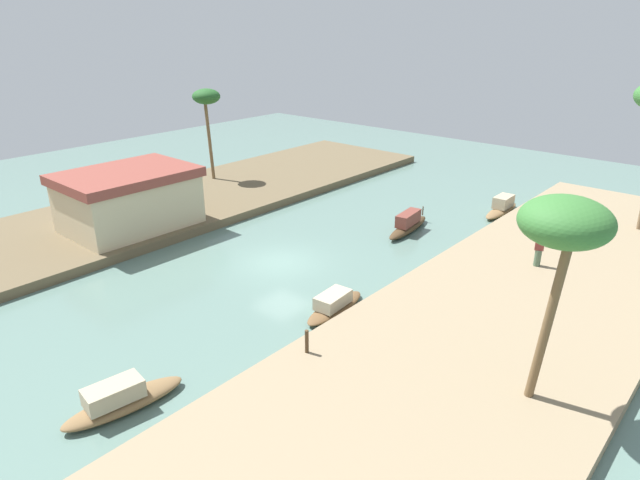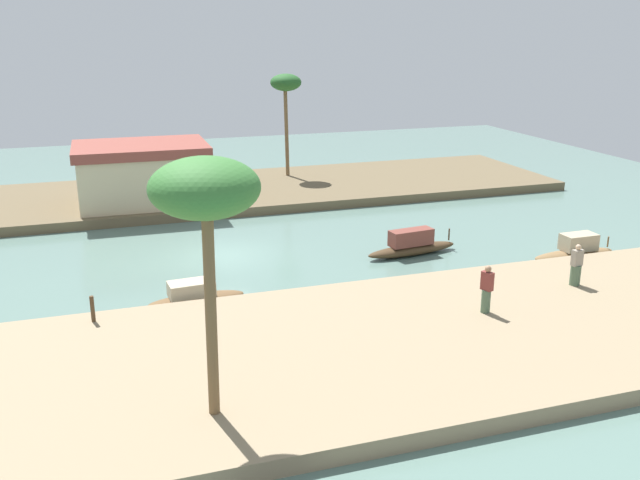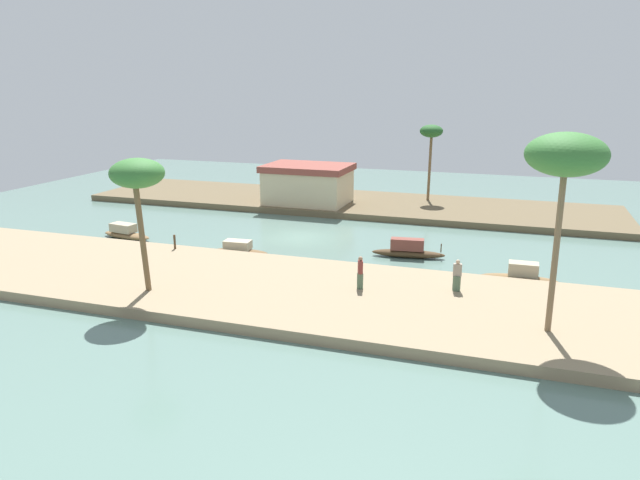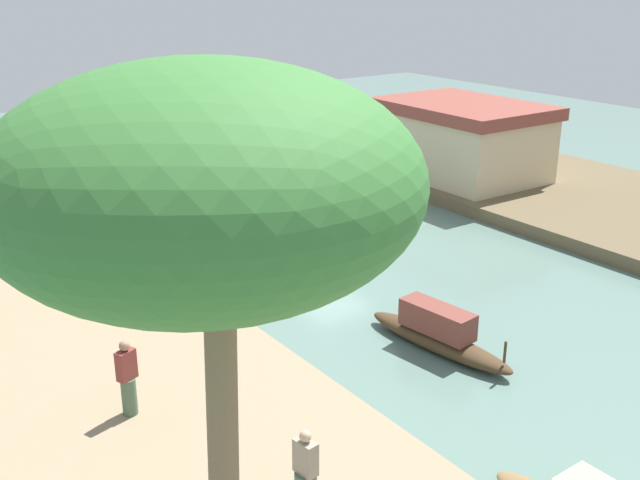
% 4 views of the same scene
% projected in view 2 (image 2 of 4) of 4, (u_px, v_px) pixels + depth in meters
% --- Properties ---
extents(river_water, '(69.32, 69.32, 0.00)m').
position_uv_depth(river_water, '(225.00, 256.00, 31.99)').
color(river_water, slate).
rests_on(river_water, ground).
extents(riverbank_left, '(46.33, 10.43, 0.52)m').
position_uv_depth(riverbank_left, '(295.00, 359.00, 21.48)').
color(riverbank_left, '#937F60').
rests_on(riverbank_left, ground).
extents(riverbank_right, '(46.33, 10.43, 0.52)m').
position_uv_depth(riverbank_right, '(189.00, 195.00, 42.34)').
color(riverbank_right, brown).
rests_on(riverbank_right, ground).
extents(sampan_with_tall_canopy, '(4.15, 1.05, 1.16)m').
position_uv_depth(sampan_with_tall_canopy, '(576.00, 250.00, 31.43)').
color(sampan_with_tall_canopy, brown).
rests_on(sampan_with_tall_canopy, river_water).
extents(sampan_foreground, '(4.65, 1.42, 1.21)m').
position_uv_depth(sampan_foreground, '(412.00, 245.00, 31.95)').
color(sampan_foreground, '#47331E').
rests_on(sampan_foreground, river_water).
extents(sampan_downstream_large, '(3.77, 1.36, 0.93)m').
position_uv_depth(sampan_downstream_large, '(195.00, 296.00, 26.30)').
color(sampan_downstream_large, brown).
rests_on(sampan_downstream_large, river_water).
extents(person_on_near_bank, '(0.41, 0.47, 1.71)m').
position_uv_depth(person_on_near_bank, '(486.00, 291.00, 24.13)').
color(person_on_near_bank, '#4C664C').
rests_on(person_on_near_bank, riverbank_left).
extents(person_by_mooring, '(0.45, 0.45, 1.63)m').
position_uv_depth(person_by_mooring, '(576.00, 268.00, 26.73)').
color(person_by_mooring, '#4C664C').
rests_on(person_by_mooring, riverbank_left).
extents(mooring_post, '(0.14, 0.14, 0.91)m').
position_uv_depth(mooring_post, '(93.00, 309.00, 23.47)').
color(mooring_post, '#4C3823').
rests_on(mooring_post, riverbank_left).
extents(palm_tree_left_near, '(2.62, 2.62, 6.72)m').
position_uv_depth(palm_tree_left_near, '(205.00, 194.00, 16.16)').
color(palm_tree_left_near, brown).
rests_on(palm_tree_left_near, riverbank_left).
extents(palm_tree_right_tall, '(2.01, 2.01, 6.62)m').
position_uv_depth(palm_tree_right_tall, '(286.00, 86.00, 44.98)').
color(palm_tree_right_tall, brown).
rests_on(palm_tree_right_tall, riverbank_right).
extents(riverside_building, '(7.30, 5.37, 3.33)m').
position_uv_depth(riverside_building, '(142.00, 173.00, 38.97)').
color(riverside_building, beige).
rests_on(riverside_building, riverbank_right).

